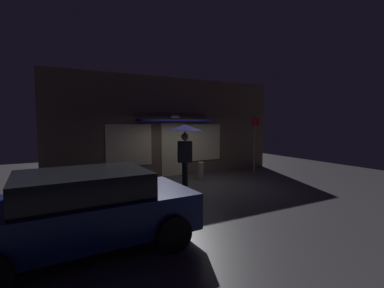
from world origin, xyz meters
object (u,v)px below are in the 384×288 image
at_px(person_with_umbrella, 185,137).
at_px(parked_car, 84,209).
at_px(sidewalk_bollard, 139,175).
at_px(sidewalk_bollard_2, 201,171).
at_px(street_sign_post, 255,141).

relative_size(person_with_umbrella, parked_car, 0.55).
xyz_separation_m(sidewalk_bollard, sidewalk_bollard_2, (2.21, -0.71, 0.07)).
xyz_separation_m(person_with_umbrella, sidewalk_bollard, (-1.14, 1.50, -1.44)).
distance_m(person_with_umbrella, street_sign_post, 3.76).
distance_m(sidewalk_bollard, sidewalk_bollard_2, 2.32).
relative_size(parked_car, street_sign_post, 1.55).
bearing_deg(parked_car, person_with_umbrella, 39.08).
height_order(street_sign_post, sidewalk_bollard_2, street_sign_post).
bearing_deg(parked_car, sidewalk_bollard_2, 37.99).
bearing_deg(sidewalk_bollard_2, parked_car, -139.89).
bearing_deg(street_sign_post, parked_car, -152.18).
xyz_separation_m(person_with_umbrella, sidewalk_bollard_2, (1.08, 0.79, -1.37)).
height_order(person_with_umbrella, parked_car, person_with_umbrella).
xyz_separation_m(street_sign_post, sidewalk_bollard, (-4.82, 0.79, -1.13)).
xyz_separation_m(parked_car, sidewalk_bollard_2, (4.61, 3.88, -0.37)).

